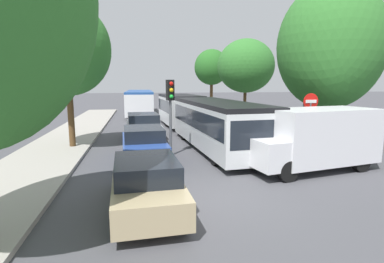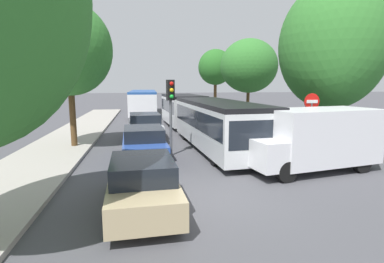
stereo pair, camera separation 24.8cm
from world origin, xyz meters
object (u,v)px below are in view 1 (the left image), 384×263
articulated_bus (198,115)px  tree_right_far (212,68)px  traffic_light (170,100)px  no_entry_sign (310,115)px  queued_car_blue (144,144)px  direction_sign_post (304,96)px  white_van (315,137)px  tree_left_mid (67,49)px  queued_car_silver (143,126)px  tree_right_near (329,50)px  queued_car_tan (146,184)px  city_bus_rear (140,101)px  tree_right_mid (246,66)px

articulated_bus → tree_right_far: (5.08, 16.75, 3.62)m
traffic_light → no_entry_sign: (5.97, -1.35, -0.62)m
queued_car_blue → tree_right_far: 23.77m
direction_sign_post → articulated_bus: bearing=-15.5°
white_van → tree_left_mid: (-9.76, 5.56, 3.62)m
articulated_bus → tree_right_far: size_ratio=2.26×
queued_car_silver → tree_right_near: size_ratio=0.54×
tree_right_near → no_entry_sign: bearing=-136.8°
articulated_bus → no_entry_sign: no_entry_sign is taller
queued_car_tan → queued_car_blue: queued_car_blue is taller
queued_car_tan → traffic_light: (1.29, 5.76, 1.80)m
queued_car_tan → tree_left_mid: size_ratio=0.56×
articulated_bus → city_bus_rear: (-3.28, 14.66, 0.06)m
white_van → tree_right_near: (2.92, 3.76, 3.65)m
no_entry_sign → queued_car_blue: bearing=-96.0°
queued_car_silver → tree_left_mid: (-3.56, -2.00, 4.10)m
white_van → tree_right_far: (2.15, 24.41, 3.75)m
no_entry_sign → direction_sign_post: size_ratio=0.78×
traffic_light → tree_right_far: (7.22, 21.20, 2.50)m
queued_car_blue → articulated_bus: bearing=-36.2°
tree_right_near → city_bus_rear: bearing=116.2°
traffic_light → tree_left_mid: bearing=-132.7°
city_bus_rear → tree_right_mid: 12.68m
queued_car_silver → tree_left_mid: tree_left_mid is taller
no_entry_sign → direction_sign_post: bearing=153.5°
direction_sign_post → tree_right_far: size_ratio=0.50×
traffic_light → tree_right_far: 22.54m
queued_car_silver → city_bus_rear: bearing=-2.5°
traffic_light → direction_sign_post: bearing=86.6°
tree_right_mid → tree_left_mid: bearing=-146.8°
city_bus_rear → tree_right_near: size_ratio=1.42×
traffic_light → tree_right_far: size_ratio=0.48×
city_bus_rear → white_van: city_bus_rear is taller
articulated_bus → tree_right_near: (5.85, -3.90, 3.51)m
queued_car_tan → queued_car_silver: (0.17, 10.10, 0.07)m
articulated_bus → tree_right_near: size_ratio=1.99×
tree_right_near → white_van: bearing=-127.8°
traffic_light → tree_right_mid: tree_right_mid is taller
direction_sign_post → tree_right_near: tree_right_near is taller
city_bus_rear → queued_car_blue: bearing=-179.1°
tree_right_far → tree_right_mid: bearing=-89.8°
white_van → queued_car_silver: bearing=-60.7°
queued_car_silver → direction_sign_post: size_ratio=1.23×
tree_right_mid → white_van: bearing=-99.3°
articulated_bus → no_entry_sign: (3.82, -5.80, 0.50)m
articulated_bus → city_bus_rear: 15.02m
white_van → tree_right_far: size_ratio=0.74×
articulated_bus → white_van: 8.20m
direction_sign_post → tree_left_mid: bearing=8.8°
queued_car_silver → direction_sign_post: (8.60, -2.67, 1.79)m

